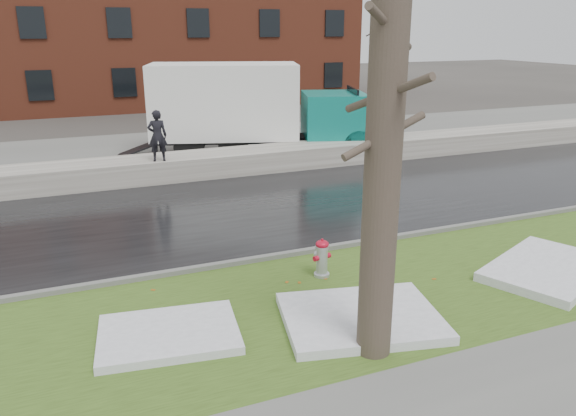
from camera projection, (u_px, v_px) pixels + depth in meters
name	position (u px, v px, depth m)	size (l,w,h in m)	color
ground	(291.00, 278.00, 11.25)	(120.00, 120.00, 0.00)	#47423D
verge	(318.00, 305.00, 10.14)	(60.00, 4.50, 0.04)	#304818
road	(227.00, 212.00, 15.20)	(60.00, 7.00, 0.03)	black
parking_lot	(167.00, 151.00, 22.67)	(60.00, 9.00, 0.03)	slate
curb	(273.00, 257.00, 12.11)	(60.00, 0.15, 0.14)	slate
snowbank	(191.00, 166.00, 18.78)	(60.00, 1.60, 0.75)	#B9B3A9
brick_building	(143.00, 23.00, 36.81)	(26.00, 12.00, 10.00)	brown
bg_tree_center	(9.00, 55.00, 30.91)	(1.40, 1.62, 6.50)	brown
bg_tree_right	(374.00, 50.00, 37.13)	(1.40, 1.62, 6.50)	brown
fire_hydrant	(322.00, 256.00, 11.15)	(0.39, 0.35, 0.80)	#AAAEB2
tree	(384.00, 141.00, 7.66)	(1.36, 1.61, 6.53)	brown
box_truck	(254.00, 108.00, 21.42)	(10.54, 5.01, 3.51)	black
worker	(157.00, 136.00, 17.54)	(0.59, 0.39, 1.62)	black
snow_patch_near	(361.00, 318.00, 9.50)	(2.60, 2.00, 0.16)	silver
snow_patch_far	(169.00, 334.00, 9.01)	(2.20, 1.60, 0.14)	silver
snow_patch_side	(547.00, 269.00, 11.39)	(2.80, 1.80, 0.18)	silver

